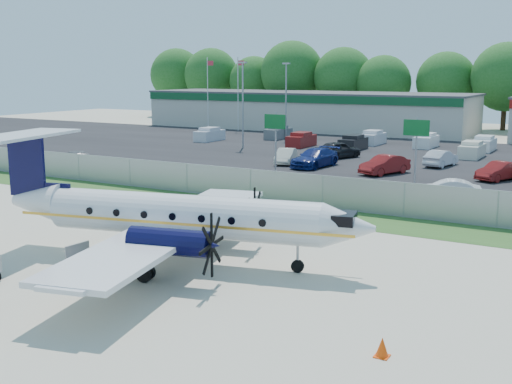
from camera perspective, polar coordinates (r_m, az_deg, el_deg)
The scene contains 26 objects.
ground at distance 27.03m, azimuth -6.40°, elevation -6.86°, with size 170.00×170.00×0.00m, color #BEB7A1.
grass_verge at distance 37.03m, azimuth 4.63°, elevation -1.99°, with size 170.00×4.00×0.02m, color #2D561E.
access_road at distance 43.34m, azimuth 8.59°, elevation -0.20°, with size 170.00×8.00×0.02m, color black.
parking_lot at distance 63.14m, azimuth 15.58°, elevation 2.93°, with size 170.00×32.00×0.02m, color black.
perimeter_fence at distance 38.61m, azimuth 5.92°, elevation 0.02°, with size 120.00×0.06×1.99m.
building_west at distance 91.74m, azimuth 4.46°, elevation 7.24°, with size 46.40×12.40×5.24m.
sign_left at distance 49.68m, azimuth 1.72°, elevation 5.49°, with size 1.80×0.26×5.00m.
sign_mid at distance 45.56m, azimuth 14.05°, elevation 4.70°, with size 1.80×0.26×5.00m.
flagpole_west at distance 91.47m, azimuth -4.28°, elevation 9.12°, with size 1.06×0.12×10.00m.
flagpole_east at distance 88.76m, azimuth -1.57°, elevation 9.10°, with size 1.06×0.12×10.00m.
light_pole_nw at distance 68.59m, azimuth -1.18°, elevation 8.29°, with size 0.90×0.35×9.09m.
light_pole_sw at distance 77.32m, azimuth 2.69°, elevation 8.55°, with size 0.90×0.35×9.09m.
tree_line at distance 96.29m, azimuth 20.69°, elevation 5.18°, with size 112.00×6.00×14.00m, color #1C5418, non-canonical shape.
aircraft at distance 27.64m, azimuth -7.13°, elevation -2.05°, with size 17.48×17.11×5.33m.
baggage_cart_near at distance 27.12m, azimuth -14.18°, elevation -5.95°, with size 2.14×1.36×1.09m.
cone_nose at distance 19.36m, azimuth 11.15°, elevation -13.41°, with size 0.42×0.42×0.59m.
cone_starboard_wing at distance 39.03m, azimuth 6.31°, elevation -1.02°, with size 0.36×0.36×0.51m.
road_car_west at distance 55.46m, azimuth -15.31°, elevation 1.90°, with size 1.93×4.80×1.64m, color #595B5E.
road_car_mid at distance 42.50m, azimuth 16.56°, elevation -0.76°, with size 1.44×4.14×1.37m, color silver.
parked_car_a at distance 57.13m, azimuth 2.67°, elevation 2.52°, with size 1.43×4.11×1.36m, color beige.
parked_car_b at distance 55.32m, azimuth 5.24°, elevation 2.22°, with size 2.26×5.55×1.61m, color navy.
parked_car_c at distance 52.32m, azimuth 11.34°, elevation 1.56°, with size 1.60×4.60×1.51m, color maroon.
parked_car_d at distance 51.80m, azimuth 20.76°, elevation 0.98°, with size 1.49×4.26×1.40m, color maroon.
parked_car_f at distance 61.12m, azimuth 7.29°, elevation 2.98°, with size 1.94×4.83×1.64m, color black.
parked_car_g at distance 57.82m, azimuth 16.08°, elevation 2.21°, with size 1.50×4.29×1.41m, color silver.
far_parking_rows at distance 67.97m, azimuth 16.64°, elevation 3.39°, with size 56.00×10.00×1.60m, color gray, non-canonical shape.
Camera 1 is at (15.35, -20.71, 8.13)m, focal length 45.00 mm.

